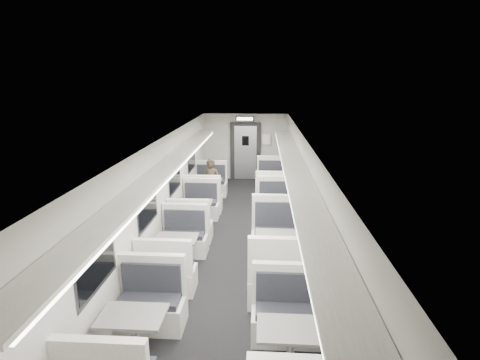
# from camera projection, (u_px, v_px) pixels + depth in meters

# --- Properties ---
(room) EXTENTS (3.24, 12.24, 2.64)m
(room) POSITION_uv_depth(u_px,v_px,m) (232.00, 197.00, 7.84)
(room) COLOR black
(room) RESTS_ON ground
(booth_left_a) EXTENTS (1.01, 2.04, 1.09)m
(booth_left_a) POSITION_uv_depth(u_px,v_px,m) (208.00, 191.00, 11.15)
(booth_left_a) COLOR white
(booth_left_a) RESTS_ON room
(booth_left_b) EXTENTS (0.97, 1.96, 1.05)m
(booth_left_b) POSITION_uv_depth(u_px,v_px,m) (196.00, 215.00, 9.25)
(booth_left_b) COLOR white
(booth_left_b) RESTS_ON room
(booth_left_c) EXTENTS (0.97, 1.97, 1.05)m
(booth_left_c) POSITION_uv_depth(u_px,v_px,m) (177.00, 253.00, 7.19)
(booth_left_c) COLOR white
(booth_left_c) RESTS_ON room
(booth_left_d) EXTENTS (1.00, 2.03, 1.09)m
(booth_left_d) POSITION_uv_depth(u_px,v_px,m) (134.00, 338.00, 4.83)
(booth_left_d) COLOR white
(booth_left_d) RESTS_ON room
(booth_right_a) EXTENTS (1.11, 2.25, 1.20)m
(booth_right_a) POSITION_uv_depth(u_px,v_px,m) (275.00, 189.00, 11.22)
(booth_right_a) COLOR white
(booth_right_a) RESTS_ON room
(booth_right_b) EXTENTS (1.01, 2.05, 1.09)m
(booth_right_b) POSITION_uv_depth(u_px,v_px,m) (277.00, 214.00, 9.22)
(booth_right_b) COLOR white
(booth_right_b) RESTS_ON room
(booth_right_c) EXTENTS (1.16, 2.36, 1.26)m
(booth_right_c) POSITION_uv_depth(u_px,v_px,m) (281.00, 255.00, 6.97)
(booth_right_c) COLOR white
(booth_right_c) RESTS_ON room
(booth_right_d) EXTENTS (1.00, 2.02, 1.08)m
(booth_right_d) POSITION_uv_depth(u_px,v_px,m) (290.00, 352.00, 4.59)
(booth_right_d) COLOR white
(booth_right_d) RESTS_ON room
(passenger) EXTENTS (0.60, 0.48, 1.45)m
(passenger) POSITION_uv_depth(u_px,v_px,m) (211.00, 184.00, 10.61)
(passenger) COLOR black
(passenger) RESTS_ON room
(window_a) EXTENTS (0.02, 1.18, 0.84)m
(window_a) POSITION_uv_depth(u_px,v_px,m) (192.00, 157.00, 11.16)
(window_a) COLOR black
(window_a) RESTS_ON room
(window_b) EXTENTS (0.02, 1.18, 0.84)m
(window_b) POSITION_uv_depth(u_px,v_px,m) (175.00, 175.00, 9.04)
(window_b) COLOR black
(window_b) RESTS_ON room
(window_c) EXTENTS (0.02, 1.18, 0.84)m
(window_c) POSITION_uv_depth(u_px,v_px,m) (148.00, 205.00, 6.92)
(window_c) COLOR black
(window_c) RESTS_ON room
(window_d) EXTENTS (0.02, 1.18, 0.84)m
(window_d) POSITION_uv_depth(u_px,v_px,m) (96.00, 260.00, 4.80)
(window_d) COLOR black
(window_d) RESTS_ON room
(luggage_rack_left) EXTENTS (0.46, 10.40, 0.09)m
(luggage_rack_left) POSITION_uv_depth(u_px,v_px,m) (168.00, 166.00, 7.43)
(luggage_rack_left) COLOR white
(luggage_rack_left) RESTS_ON room
(luggage_rack_right) EXTENTS (0.46, 10.40, 0.09)m
(luggage_rack_right) POSITION_uv_depth(u_px,v_px,m) (294.00, 168.00, 7.29)
(luggage_rack_right) COLOR white
(luggage_rack_right) RESTS_ON room
(vestibule_door) EXTENTS (1.10, 0.13, 2.10)m
(vestibule_door) POSITION_uv_depth(u_px,v_px,m) (245.00, 152.00, 13.59)
(vestibule_door) COLOR black
(vestibule_door) RESTS_ON room
(exit_sign) EXTENTS (0.62, 0.12, 0.16)m
(exit_sign) POSITION_uv_depth(u_px,v_px,m) (245.00, 119.00, 12.80)
(exit_sign) COLOR black
(exit_sign) RESTS_ON room
(wall_notice) EXTENTS (0.32, 0.02, 0.40)m
(wall_notice) POSITION_uv_depth(u_px,v_px,m) (266.00, 139.00, 13.42)
(wall_notice) COLOR white
(wall_notice) RESTS_ON room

